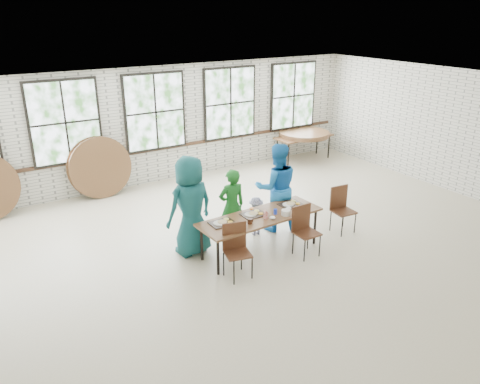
{
  "coord_description": "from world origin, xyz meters",
  "views": [
    {
      "loc": [
        -4.39,
        -6.62,
        4.31
      ],
      "look_at": [
        0.0,
        0.4,
        1.05
      ],
      "focal_mm": 35.0,
      "sensor_mm": 36.0,
      "label": 1
    }
  ],
  "objects_px": {
    "chair_near_left": "(236,246)",
    "chair_near_right": "(304,226)",
    "dining_table": "(260,218)",
    "storage_table": "(304,138)"
  },
  "relations": [
    {
      "from": "dining_table",
      "to": "storage_table",
      "type": "height_order",
      "value": "same"
    },
    {
      "from": "dining_table",
      "to": "chair_near_right",
      "type": "distance_m",
      "value": 0.81
    },
    {
      "from": "chair_near_left",
      "to": "storage_table",
      "type": "relative_size",
      "value": 0.52
    },
    {
      "from": "chair_near_left",
      "to": "chair_near_right",
      "type": "height_order",
      "value": "same"
    },
    {
      "from": "dining_table",
      "to": "storage_table",
      "type": "relative_size",
      "value": 1.33
    },
    {
      "from": "dining_table",
      "to": "storage_table",
      "type": "bearing_deg",
      "value": 40.59
    },
    {
      "from": "dining_table",
      "to": "chair_near_right",
      "type": "bearing_deg",
      "value": -38.96
    },
    {
      "from": "chair_near_left",
      "to": "dining_table",
      "type": "bearing_deg",
      "value": 43.25
    },
    {
      "from": "chair_near_left",
      "to": "chair_near_right",
      "type": "bearing_deg",
      "value": 13.11
    },
    {
      "from": "chair_near_left",
      "to": "storage_table",
      "type": "height_order",
      "value": "chair_near_left"
    }
  ]
}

